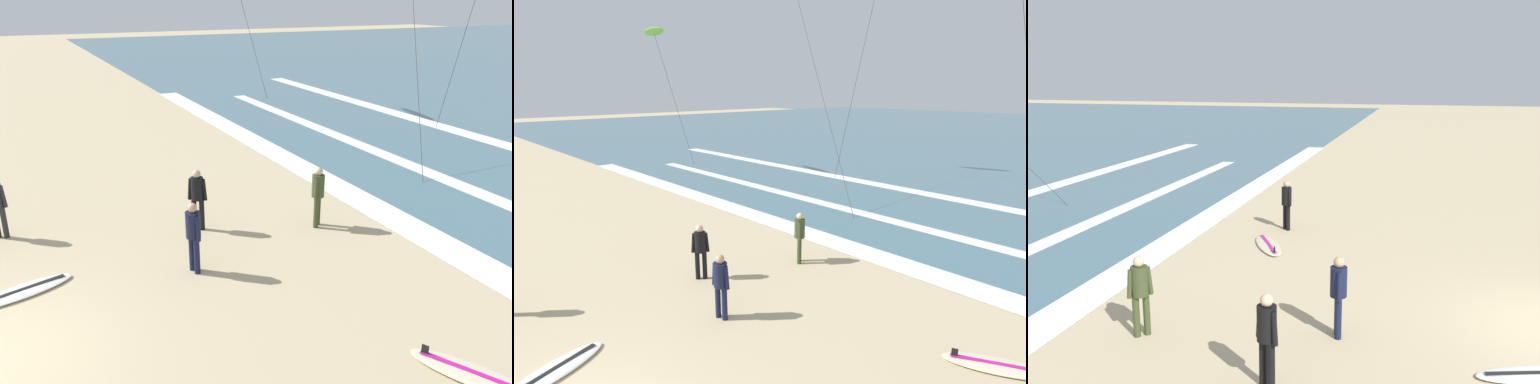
% 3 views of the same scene
% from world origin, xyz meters
% --- Properties ---
extents(wave_foam_shoreline, '(48.64, 1.09, 0.01)m').
position_xyz_m(wave_foam_shoreline, '(1.40, 10.03, 0.01)').
color(wave_foam_shoreline, white).
rests_on(wave_foam_shoreline, ocean_surface).
extents(wave_foam_mid_break, '(38.52, 0.69, 0.01)m').
position_xyz_m(wave_foam_mid_break, '(-0.99, 13.62, 0.01)').
color(wave_foam_mid_break, white).
rests_on(wave_foam_mid_break, ocean_surface).
extents(wave_foam_outer_break, '(50.55, 0.95, 0.01)m').
position_xyz_m(wave_foam_outer_break, '(-0.15, 18.85, 0.01)').
color(wave_foam_outer_break, white).
rests_on(wave_foam_outer_break, ocean_surface).
extents(surfer_mid_group, '(0.51, 0.32, 1.60)m').
position_xyz_m(surfer_mid_group, '(-1.37, 4.25, 0.96)').
color(surfer_mid_group, '#141938').
rests_on(surfer_mid_group, ground).
extents(surfer_left_near, '(0.42, 0.43, 1.60)m').
position_xyz_m(surfer_left_near, '(-2.27, 7.91, 0.96)').
color(surfer_left_near, '#384223').
rests_on(surfer_left_near, ground).
extents(surfer_foreground_main, '(0.36, 0.47, 1.60)m').
position_xyz_m(surfer_foreground_main, '(-3.42, 5.07, 0.96)').
color(surfer_foreground_main, black).
rests_on(surfer_foreground_main, ground).
extents(surfboard_near_water, '(2.13, 1.53, 0.25)m').
position_xyz_m(surfboard_near_water, '(3.73, 7.11, 0.05)').
color(surfboard_near_water, beige).
rests_on(surfboard_near_water, ground).
extents(surfboard_foreground_flat, '(1.17, 2.18, 0.25)m').
position_xyz_m(surfboard_foreground_flat, '(-2.02, 0.79, 0.05)').
color(surfboard_foreground_flat, silver).
rests_on(surfboard_foreground_flat, ground).
extents(kite_lime_far_right, '(3.29, 3.63, 8.79)m').
position_xyz_m(kite_lime_far_right, '(-18.15, 11.96, 8.54)').
color(kite_lime_far_right, '#70C628').
rests_on(kite_lime_far_right, ground).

